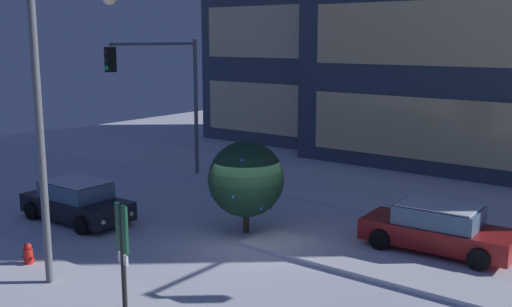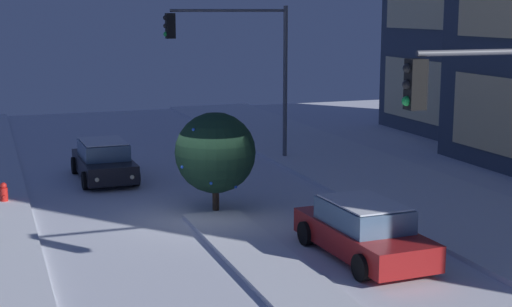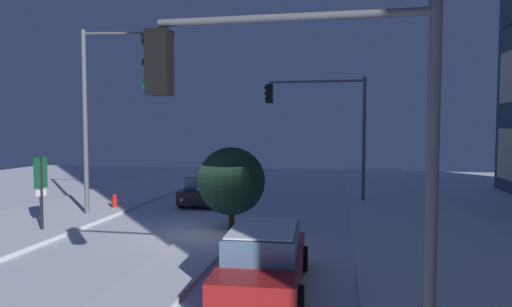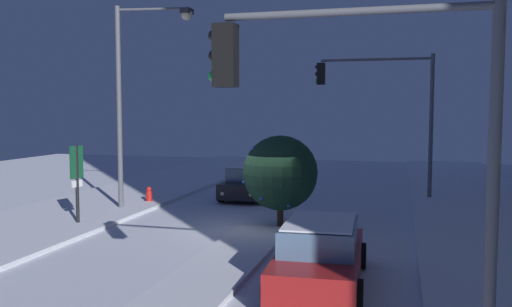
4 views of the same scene
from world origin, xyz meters
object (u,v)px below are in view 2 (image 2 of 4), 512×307
at_px(car_far, 363,231).
at_px(traffic_light_corner_far_left, 239,53).
at_px(traffic_light_corner_far_right, 508,124).
at_px(decorated_tree_median, 215,153).
at_px(fire_hydrant, 4,194).
at_px(street_lamp_arched, 9,47).
at_px(car_near, 104,161).

bearing_deg(car_far, traffic_light_corner_far_left, -6.72).
height_order(traffic_light_corner_far_right, decorated_tree_median, traffic_light_corner_far_right).
bearing_deg(traffic_light_corner_far_left, car_far, 85.71).
bearing_deg(traffic_light_corner_far_right, traffic_light_corner_far_left, -89.09).
distance_m(car_far, fire_hydrant, 12.32).
relative_size(car_far, street_lamp_arched, 0.59).
height_order(car_near, traffic_light_corner_far_left, traffic_light_corner_far_left).
bearing_deg(car_near, car_far, 22.04).
height_order(car_far, traffic_light_corner_far_right, traffic_light_corner_far_right).
height_order(car_far, decorated_tree_median, decorated_tree_median).
xyz_separation_m(traffic_light_corner_far_left, fire_hydrant, (4.27, -9.59, -4.21)).
distance_m(car_near, decorated_tree_median, 6.43).
distance_m(car_far, traffic_light_corner_far_left, 13.66).
height_order(car_far, street_lamp_arched, street_lamp_arched).
bearing_deg(car_far, street_lamp_arched, 46.16).
bearing_deg(decorated_tree_median, traffic_light_corner_far_left, 156.05).
xyz_separation_m(car_near, traffic_light_corner_far_right, (15.45, 6.17, 3.28)).
xyz_separation_m(traffic_light_corner_far_left, decorated_tree_median, (7.22, -3.21, -2.70)).
xyz_separation_m(car_near, street_lamp_arched, (4.32, -3.30, 4.52)).
bearing_deg(car_near, traffic_light_corner_far_left, 103.24).
bearing_deg(car_near, traffic_light_corner_far_right, 20.76).
distance_m(car_near, car_far, 12.57).
bearing_deg(traffic_light_corner_far_left, decorated_tree_median, 66.05).
height_order(car_near, street_lamp_arched, street_lamp_arched).
height_order(traffic_light_corner_far_right, street_lamp_arched, street_lamp_arched).
distance_m(traffic_light_corner_far_left, fire_hydrant, 11.31).
xyz_separation_m(street_lamp_arched, fire_hydrant, (-1.55, -0.39, -4.86)).
relative_size(car_far, traffic_light_corner_far_left, 0.73).
xyz_separation_m(car_far, traffic_light_corner_far_right, (3.88, 1.25, 3.28)).
distance_m(car_far, traffic_light_corner_far_right, 5.23).
xyz_separation_m(car_far, fire_hydrant, (-8.80, -8.61, -0.35)).
bearing_deg(traffic_light_corner_far_right, street_lamp_arched, -49.61).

